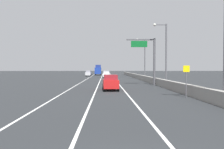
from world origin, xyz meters
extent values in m
plane|color=#26282B|center=(0.00, 64.00, 0.00)|extent=(320.00, 320.00, 0.00)
cube|color=silver|center=(-5.50, 55.00, 0.00)|extent=(0.16, 130.00, 0.00)
cube|color=silver|center=(-2.00, 55.00, 0.00)|extent=(0.16, 130.00, 0.00)
cube|color=silver|center=(1.50, 55.00, 0.00)|extent=(0.16, 130.00, 0.00)
cube|color=gray|center=(7.63, 40.00, 0.55)|extent=(0.60, 120.00, 1.10)
cylinder|color=#47474C|center=(7.03, 32.48, 3.75)|extent=(0.36, 0.36, 7.50)
cube|color=#47474C|center=(4.78, 32.48, 7.30)|extent=(4.50, 0.20, 0.20)
cube|color=#0C5923|center=(4.56, 32.36, 6.60)|extent=(2.60, 0.10, 1.00)
cylinder|color=#4C4C51|center=(6.73, 16.44, 1.20)|extent=(0.10, 0.10, 2.40)
cube|color=yellow|center=(6.73, 16.40, 2.70)|extent=(0.60, 0.04, 0.60)
cylinder|color=#4C4C51|center=(8.53, 30.88, 4.77)|extent=(0.24, 0.24, 9.54)
cube|color=#4C4C51|center=(7.63, 30.88, 9.39)|extent=(1.80, 0.12, 0.12)
sphere|color=beige|center=(6.73, 30.88, 9.39)|extent=(0.44, 0.44, 0.44)
cylinder|color=#4C4C51|center=(8.37, 49.78, 4.77)|extent=(0.24, 0.24, 9.54)
cube|color=#4C4C51|center=(7.47, 49.78, 9.39)|extent=(1.80, 0.12, 0.12)
sphere|color=beige|center=(6.57, 49.78, 9.39)|extent=(0.44, 0.44, 0.44)
cube|color=red|center=(-0.20, 24.12, 0.84)|extent=(1.99, 4.64, 1.01)
cube|color=maroon|center=(-0.19, 23.66, 1.65)|extent=(1.68, 2.12, 0.60)
cylinder|color=black|center=(-1.10, 25.93, 0.34)|extent=(0.25, 0.69, 0.68)
cylinder|color=black|center=(0.55, 25.99, 0.34)|extent=(0.25, 0.69, 0.68)
cylinder|color=black|center=(-0.96, 22.25, 0.34)|extent=(0.25, 0.69, 0.68)
cylinder|color=black|center=(0.69, 22.32, 0.34)|extent=(0.25, 0.69, 0.68)
cube|color=#B7B7BC|center=(-6.60, 75.60, 0.82)|extent=(1.82, 4.68, 0.96)
cube|color=gray|center=(-6.60, 75.13, 1.60)|extent=(1.58, 2.11, 0.60)
cylinder|color=black|center=(-7.37, 77.48, 0.34)|extent=(0.23, 0.68, 0.68)
cylinder|color=black|center=(-5.77, 77.46, 0.34)|extent=(0.23, 0.68, 0.68)
cylinder|color=black|center=(-7.42, 73.73, 0.34)|extent=(0.23, 0.68, 0.68)
cylinder|color=black|center=(-5.82, 73.71, 0.34)|extent=(0.23, 0.68, 0.68)
cube|color=white|center=(-0.54, 61.85, 0.87)|extent=(1.92, 4.60, 1.06)
cube|color=#96969E|center=(-0.55, 61.40, 1.70)|extent=(1.64, 2.09, 0.60)
cylinder|color=black|center=(-1.31, 63.70, 0.34)|extent=(0.24, 0.69, 0.68)
cylinder|color=black|center=(0.33, 63.66, 0.34)|extent=(0.24, 0.69, 0.68)
cylinder|color=black|center=(-1.41, 60.05, 0.34)|extent=(0.24, 0.69, 0.68)
cylinder|color=black|center=(0.23, 60.00, 0.34)|extent=(0.24, 0.69, 0.68)
cube|color=slate|center=(-0.41, 69.21, 0.85)|extent=(1.95, 4.09, 1.02)
cube|color=#4D505A|center=(-0.40, 68.81, 1.66)|extent=(1.66, 1.86, 0.60)
cylinder|color=black|center=(-1.29, 70.75, 0.34)|extent=(0.24, 0.69, 0.68)
cylinder|color=black|center=(0.38, 70.80, 0.34)|extent=(0.24, 0.69, 0.68)
cylinder|color=black|center=(-1.20, 67.62, 0.34)|extent=(0.24, 0.69, 0.68)
cylinder|color=black|center=(0.47, 67.67, 0.34)|extent=(0.24, 0.69, 0.68)
cube|color=navy|center=(-3.70, 88.21, 1.73)|extent=(2.41, 7.70, 2.46)
cube|color=navy|center=(-3.70, 89.91, 3.51)|extent=(2.11, 1.70, 1.10)
cylinder|color=black|center=(-4.82, 91.36, 0.50)|extent=(0.22, 1.00, 1.00)
cylinder|color=black|center=(-2.58, 91.36, 0.50)|extent=(0.22, 1.00, 1.00)
cylinder|color=black|center=(-4.81, 85.06, 0.50)|extent=(0.22, 1.00, 1.00)
cylinder|color=black|center=(-2.57, 85.06, 0.50)|extent=(0.22, 1.00, 1.00)
camera|label=1|loc=(-0.81, -5.65, 2.77)|focal=38.32mm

